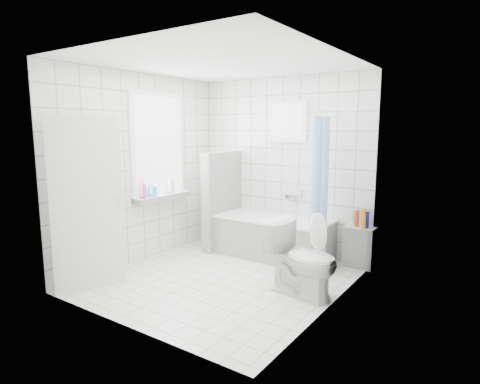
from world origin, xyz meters
The scene contains 19 objects.
ground centered at (0.00, 0.00, 0.00)m, with size 3.00×3.00×0.00m, color white.
ceiling centered at (0.00, 0.00, 2.60)m, with size 3.00×3.00×0.00m, color white.
wall_back centered at (0.00, 1.50, 1.30)m, with size 2.80×0.02×2.60m, color white.
wall_front centered at (0.00, -1.50, 1.30)m, with size 2.80×0.02×2.60m, color white.
wall_left centered at (-1.40, 0.00, 1.30)m, with size 0.02×3.00×2.60m, color white.
wall_right centered at (1.40, 0.00, 1.30)m, with size 0.02×3.00×2.60m, color white.
window_left centered at (-1.35, 0.30, 1.60)m, with size 0.01×0.90×1.40m, color white.
window_back centered at (0.10, 1.46, 1.95)m, with size 0.50×0.01×0.50m, color white.
window_sill centered at (-1.31, 0.30, 0.86)m, with size 0.18×1.02×0.08m, color white.
door centered at (-1.09, -1.11, 1.00)m, with size 0.04×0.80×2.00m, color silver.
bathtub centered at (0.09, 1.12, 0.29)m, with size 1.66×0.77×0.58m.
partition_wall centered at (-0.81, 1.07, 0.75)m, with size 0.15×0.85×1.50m, color white.
tiled_ledge centered at (1.26, 1.38, 0.28)m, with size 0.40×0.24×0.55m, color white.
toilet centered at (1.03, 0.10, 0.42)m, with size 0.47×0.82×0.84m, color white.
curtain_rod centered at (0.86, 1.10, 2.00)m, with size 0.02×0.02×0.80m, color silver.
shower_curtain centered at (0.86, 0.97, 1.10)m, with size 0.14×0.48×1.78m, color #498FD8, non-canonical shape.
tub_faucet centered at (0.19, 1.46, 0.85)m, with size 0.18×0.06×0.06m, color silver.
sill_bottles centered at (-1.30, 0.18, 1.04)m, with size 0.16×0.70×0.29m.
ledge_bottles centered at (1.29, 1.37, 0.67)m, with size 0.20×0.15×0.27m.
Camera 1 is at (2.86, -3.83, 1.86)m, focal length 30.00 mm.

